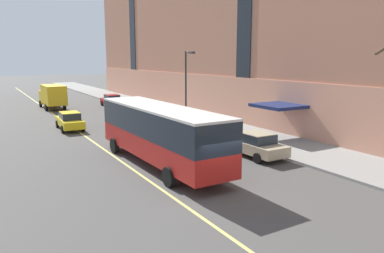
{
  "coord_description": "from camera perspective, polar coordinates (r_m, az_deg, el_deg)",
  "views": [
    {
      "loc": [
        -9.37,
        -13.92,
        6.2
      ],
      "look_at": [
        2.58,
        6.76,
        1.8
      ],
      "focal_mm": 35.0,
      "sensor_mm": 36.0,
      "label": 1
    }
  ],
  "objects": [
    {
      "name": "sidewalk",
      "position": [
        26.02,
        17.51,
        -3.67
      ],
      "size": [
        5.3,
        160.0,
        0.15
      ],
      "primitive_type": "cube",
      "color": "gray",
      "rests_on": "ground"
    },
    {
      "name": "street_lamp",
      "position": [
        34.31,
        -0.76,
        7.16
      ],
      "size": [
        0.36,
        1.48,
        6.64
      ],
      "color": "#2D2D30",
      "rests_on": "sidewalk"
    },
    {
      "name": "ground_plane",
      "position": [
        17.89,
        3.74,
        -9.87
      ],
      "size": [
        260.0,
        260.0,
        0.0
      ],
      "primitive_type": "plane",
      "color": "#4C4947"
    },
    {
      "name": "taxi_cab",
      "position": [
        34.36,
        -18.12,
        0.85
      ],
      "size": [
        2.03,
        4.7,
        1.56
      ],
      "color": "yellow",
      "rests_on": "ground"
    },
    {
      "name": "city_bus",
      "position": [
        21.63,
        -4.98,
        -0.72
      ],
      "size": [
        3.06,
        12.02,
        3.47
      ],
      "color": "red",
      "rests_on": "ground"
    },
    {
      "name": "parked_car_red_4",
      "position": [
        49.28,
        -12.13,
        3.9
      ],
      "size": [
        2.0,
        4.54,
        1.56
      ],
      "color": "#B21E19",
      "rests_on": "ground"
    },
    {
      "name": "lane_centerline",
      "position": [
        19.42,
        -6.53,
        -8.24
      ],
      "size": [
        0.16,
        140.0,
        0.01
      ],
      "primitive_type": "cube",
      "color": "#E0D66B",
      "rests_on": "ground"
    },
    {
      "name": "parked_car_champagne_2",
      "position": [
        24.11,
        9.5,
        -2.69
      ],
      "size": [
        2.08,
        4.7,
        1.56
      ],
      "color": "#BCAD89",
      "rests_on": "ground"
    },
    {
      "name": "box_truck",
      "position": [
        48.78,
        -20.47,
        4.48
      ],
      "size": [
        2.39,
        6.88,
        2.95
      ],
      "color": "gold",
      "rests_on": "ground"
    },
    {
      "name": "parked_car_green_1",
      "position": [
        33.61,
        -3.09,
        1.15
      ],
      "size": [
        2.07,
        4.57,
        1.56
      ],
      "color": "#23603D",
      "rests_on": "ground"
    }
  ]
}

